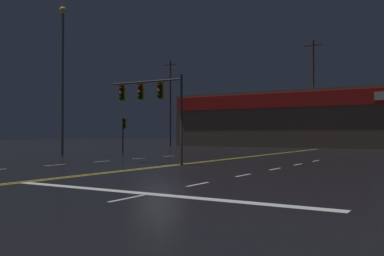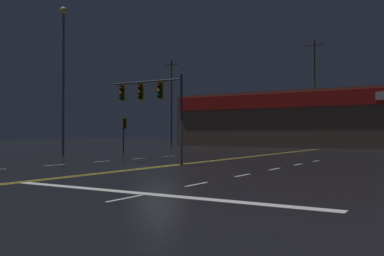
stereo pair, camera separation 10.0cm
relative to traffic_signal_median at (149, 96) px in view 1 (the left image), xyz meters
The scene contains 7 objects.
ground_plane 4.61m from the traffic_signal_median, 43.13° to the right, with size 200.00×200.00×0.00m, color black.
road_markings 5.95m from the traffic_signal_median, 48.56° to the right, with size 16.27×60.00×0.01m.
traffic_signal_median is the anchor object (origin of this frame).
traffic_signal_corner_northwest 14.11m from the traffic_signal_median, 136.03° to the left, with size 0.42×0.36×3.11m.
streetlight_far_right 12.68m from the traffic_signal_median, 160.55° to the left, with size 0.56×0.56×11.68m.
building_backdrop 36.04m from the traffic_signal_median, 86.95° to the left, with size 40.87×10.23×7.04m.
utility_pole_row 31.85m from the traffic_signal_median, 88.69° to the left, with size 46.29×0.26×12.86m.
Camera 1 is at (12.56, -17.51, 1.64)m, focal length 40.00 mm.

